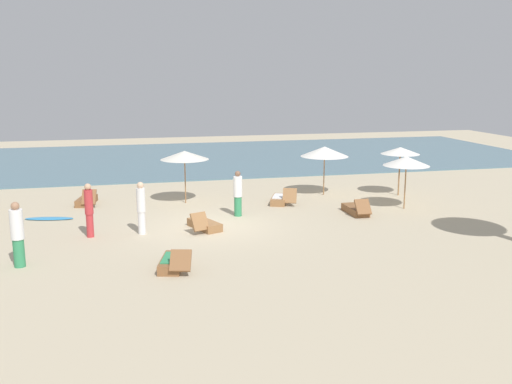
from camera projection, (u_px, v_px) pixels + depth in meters
name	position (u px, v px, depth m)	size (l,w,h in m)	color
ground_plane	(213.00, 226.00, 20.79)	(60.00, 60.00, 0.00)	#BCAD8E
ocean_water	(170.00, 159.00, 36.98)	(48.00, 16.00, 0.06)	slate
umbrella_0	(406.00, 161.00, 23.14)	(1.85, 1.85, 2.14)	olive
umbrella_2	(185.00, 155.00, 24.16)	(2.02, 2.02, 2.22)	olive
umbrella_3	(325.00, 151.00, 25.83)	(2.14, 2.14, 2.19)	olive
umbrella_4	(400.00, 151.00, 25.71)	(1.71, 1.71, 2.18)	olive
lounger_0	(280.00, 199.00, 24.45)	(1.16, 1.75, 0.73)	olive
lounger_1	(356.00, 210.00, 22.60)	(0.60, 1.69, 0.69)	brown
lounger_3	(173.00, 262.00, 16.29)	(0.98, 1.79, 0.67)	brown
lounger_4	(204.00, 225.00, 20.38)	(1.15, 1.74, 0.74)	olive
lounger_6	(87.00, 200.00, 24.25)	(0.91, 1.72, 0.74)	brown
person_0	(238.00, 193.00, 22.14)	(0.47, 0.47, 1.76)	#338C59
person_1	(89.00, 209.00, 19.27)	(0.32, 0.32, 1.83)	#BF3338
person_2	(141.00, 207.00, 19.64)	(0.31, 0.31, 1.81)	white
person_3	(17.00, 234.00, 16.27)	(0.50, 0.50, 1.89)	#338C59
surfboard	(49.00, 218.00, 21.78)	(1.86, 0.79, 0.07)	#338CCC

